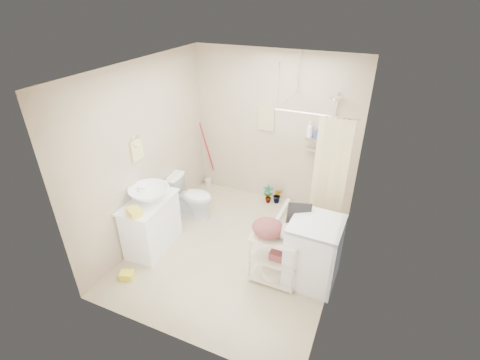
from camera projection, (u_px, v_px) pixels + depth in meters
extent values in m
plane|color=#BCB08D|center=(236.00, 250.00, 5.13)|extent=(3.20, 3.20, 0.00)
cube|color=silver|center=(234.00, 69.00, 3.85)|extent=(2.80, 3.20, 0.04)
cube|color=#BCAC91|center=(275.00, 131.00, 5.77)|extent=(2.80, 0.04, 2.60)
cube|color=#BCAC91|center=(164.00, 247.00, 3.21)|extent=(2.80, 0.04, 2.60)
cube|color=#BCAC91|center=(146.00, 154.00, 4.98)|extent=(0.04, 3.20, 2.60)
cube|color=#BCAC91|center=(346.00, 195.00, 4.00)|extent=(0.04, 3.20, 2.60)
cube|color=white|center=(151.00, 224.00, 5.02)|extent=(0.55, 0.92, 0.79)
imported|color=white|center=(149.00, 194.00, 4.80)|extent=(0.62, 0.62, 0.19)
cube|color=yellow|center=(134.00, 212.00, 4.49)|extent=(0.24, 0.22, 0.11)
cube|color=yellow|center=(127.00, 274.00, 4.60)|extent=(0.30, 0.26, 0.13)
imported|color=white|center=(192.00, 196.00, 5.74)|extent=(0.74, 0.46, 0.72)
imported|color=brown|center=(268.00, 194.00, 6.16)|extent=(0.21, 0.16, 0.34)
imported|color=#935837|center=(278.00, 196.00, 6.16)|extent=(0.18, 0.15, 0.30)
cube|color=#C7BD8A|center=(266.00, 118.00, 5.70)|extent=(0.28, 0.03, 0.42)
imported|color=white|center=(310.00, 129.00, 5.43)|extent=(0.12, 0.12, 0.24)
imported|color=#2F4A94|center=(317.00, 133.00, 5.40)|extent=(0.09, 0.09, 0.16)
cube|color=silver|center=(313.00, 252.00, 4.41)|extent=(0.64, 0.66, 0.91)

